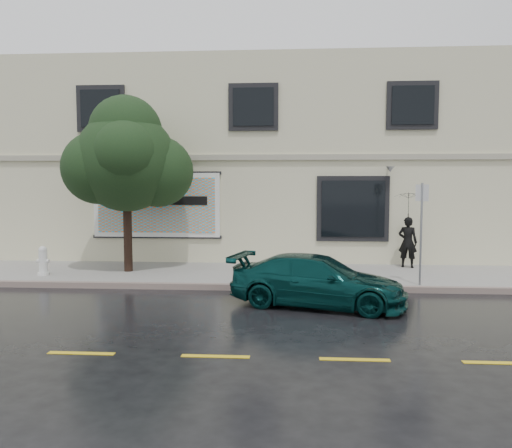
# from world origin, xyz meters

# --- Properties ---
(ground) EXTENTS (90.00, 90.00, 0.00)m
(ground) POSITION_xyz_m (0.00, 0.00, 0.00)
(ground) COLOR black
(ground) RESTS_ON ground
(sidewalk) EXTENTS (20.00, 3.50, 0.15)m
(sidewalk) POSITION_xyz_m (0.00, 3.25, 0.07)
(sidewalk) COLOR #999790
(sidewalk) RESTS_ON ground
(curb) EXTENTS (20.00, 0.18, 0.16)m
(curb) POSITION_xyz_m (0.00, 1.50, 0.07)
(curb) COLOR slate
(curb) RESTS_ON ground
(road_marking) EXTENTS (19.00, 0.12, 0.01)m
(road_marking) POSITION_xyz_m (0.00, -3.50, 0.01)
(road_marking) COLOR gold
(road_marking) RESTS_ON ground
(building) EXTENTS (20.00, 8.12, 7.00)m
(building) POSITION_xyz_m (0.00, 9.00, 3.50)
(building) COLOR beige
(building) RESTS_ON ground
(billboard) EXTENTS (4.30, 0.16, 2.20)m
(billboard) POSITION_xyz_m (-3.20, 4.92, 2.05)
(billboard) COLOR white
(billboard) RESTS_ON ground
(car) EXTENTS (4.25, 2.69, 1.15)m
(car) POSITION_xyz_m (1.81, -0.04, 0.57)
(car) COLOR #083130
(car) RESTS_ON ground
(pedestrian) EXTENTS (0.68, 0.58, 1.58)m
(pedestrian) POSITION_xyz_m (4.84, 4.46, 0.94)
(pedestrian) COLOR black
(pedestrian) RESTS_ON sidewalk
(umbrella) EXTENTS (1.07, 1.07, 0.68)m
(umbrella) POSITION_xyz_m (4.84, 4.46, 2.07)
(umbrella) COLOR black
(umbrella) RESTS_ON pedestrian
(street_tree) EXTENTS (2.94, 2.94, 4.72)m
(street_tree) POSITION_xyz_m (-3.61, 3.23, 3.39)
(street_tree) COLOR black
(street_tree) RESTS_ON sidewalk
(fire_hydrant) EXTENTS (0.34, 0.32, 0.84)m
(fire_hydrant) POSITION_xyz_m (-5.82, 2.42, 0.56)
(fire_hydrant) COLOR silver
(fire_hydrant) RESTS_ON sidewalk
(sign_pole) EXTENTS (0.31, 0.14, 2.62)m
(sign_pole) POSITION_xyz_m (4.52, 1.70, 1.72)
(sign_pole) COLOR gray
(sign_pole) RESTS_ON sidewalk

